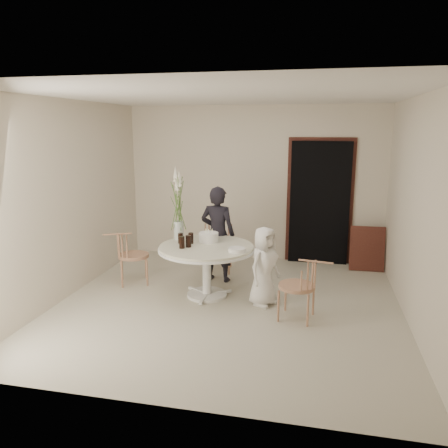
% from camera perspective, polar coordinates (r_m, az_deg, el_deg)
% --- Properties ---
extents(ground, '(4.50, 4.50, 0.00)m').
position_cam_1_polar(ground, '(5.94, 0.48, -10.50)').
color(ground, '#BDB8A1').
rests_on(ground, ground).
extents(room_shell, '(4.50, 4.50, 4.50)m').
position_cam_1_polar(room_shell, '(5.51, 0.51, 5.20)').
color(room_shell, white).
rests_on(room_shell, ground).
extents(doorway, '(1.00, 0.10, 2.10)m').
position_cam_1_polar(doorway, '(7.65, 12.37, 2.65)').
color(doorway, black).
rests_on(doorway, ground).
extents(door_trim, '(1.12, 0.03, 2.22)m').
position_cam_1_polar(door_trim, '(7.68, 12.39, 3.14)').
color(door_trim, '#562B1D').
rests_on(door_trim, ground).
extents(table, '(1.33, 1.33, 0.73)m').
position_cam_1_polar(table, '(6.04, -2.28, -3.91)').
color(table, white).
rests_on(table, ground).
extents(picture_frame, '(0.56, 0.17, 0.74)m').
position_cam_1_polar(picture_frame, '(7.57, 18.19, -3.09)').
color(picture_frame, '#562B1D').
rests_on(picture_frame, ground).
extents(chair_far, '(0.52, 0.56, 0.87)m').
position_cam_1_polar(chair_far, '(7.25, -0.73, -1.54)').
color(chair_far, tan).
rests_on(chair_far, ground).
extents(chair_right, '(0.51, 0.48, 0.78)m').
position_cam_1_polar(chair_right, '(5.42, 10.66, -7.32)').
color(chair_right, tan).
rests_on(chair_right, ground).
extents(chair_left, '(0.58, 0.56, 0.80)m').
position_cam_1_polar(chair_left, '(6.72, -12.71, -3.41)').
color(chair_left, tan).
rests_on(chair_left, ground).
extents(girl, '(0.58, 0.42, 1.47)m').
position_cam_1_polar(girl, '(6.63, -0.82, -1.34)').
color(girl, black).
rests_on(girl, ground).
extents(boy, '(0.55, 0.62, 1.06)m').
position_cam_1_polar(boy, '(5.80, 5.27, -5.51)').
color(boy, white).
rests_on(boy, ground).
extents(birthday_cake, '(0.28, 0.28, 0.18)m').
position_cam_1_polar(birthday_cake, '(6.20, -2.03, -1.74)').
color(birthday_cake, white).
rests_on(birthday_cake, table).
extents(cola_tumbler_a, '(0.09, 0.09, 0.16)m').
position_cam_1_polar(cola_tumbler_a, '(5.89, -5.53, -2.41)').
color(cola_tumbler_a, black).
rests_on(cola_tumbler_a, table).
extents(cola_tumbler_b, '(0.09, 0.09, 0.16)m').
position_cam_1_polar(cola_tumbler_b, '(5.94, -4.67, -2.26)').
color(cola_tumbler_b, black).
rests_on(cola_tumbler_b, table).
extents(cola_tumbler_c, '(0.09, 0.09, 0.15)m').
position_cam_1_polar(cola_tumbler_c, '(6.13, -5.70, -1.87)').
color(cola_tumbler_c, black).
rests_on(cola_tumbler_c, table).
extents(cola_tumbler_d, '(0.09, 0.09, 0.15)m').
position_cam_1_polar(cola_tumbler_d, '(6.12, -4.34, -1.85)').
color(cola_tumbler_d, black).
rests_on(cola_tumbler_d, table).
extents(plate_stack, '(0.30, 0.30, 0.06)m').
position_cam_1_polar(plate_stack, '(5.70, 1.68, -3.42)').
color(plate_stack, white).
rests_on(plate_stack, table).
extents(flower_vase, '(0.14, 0.14, 1.06)m').
position_cam_1_polar(flower_vase, '(6.28, -6.01, 2.45)').
color(flower_vase, silver).
rests_on(flower_vase, table).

